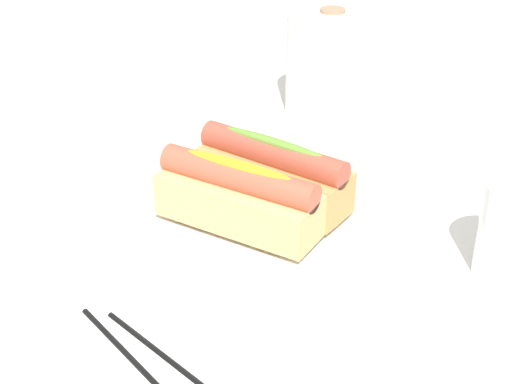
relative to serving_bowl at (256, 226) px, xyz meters
The scene contains 7 objects.
ground_plane 0.03m from the serving_bowl, ahead, with size 2.40×2.40×0.00m, color silver.
serving_bowl is the anchor object (origin of this frame).
hotdog_front 0.05m from the serving_bowl, 105.91° to the right, with size 0.16×0.08×0.06m.
hotdog_back 0.05m from the serving_bowl, 74.09° to the left, with size 0.16×0.09×0.06m.
paper_towel_roll 0.32m from the serving_bowl, 91.89° to the left, with size 0.11×0.11×0.13m.
chopstick_near 0.19m from the serving_bowl, 84.00° to the right, with size 0.01×0.01×0.22m, color black.
chopstick_far 0.20m from the serving_bowl, 92.83° to the right, with size 0.01×0.01×0.22m, color black.
Camera 1 is at (0.18, -0.58, 0.41)m, focal length 54.91 mm.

